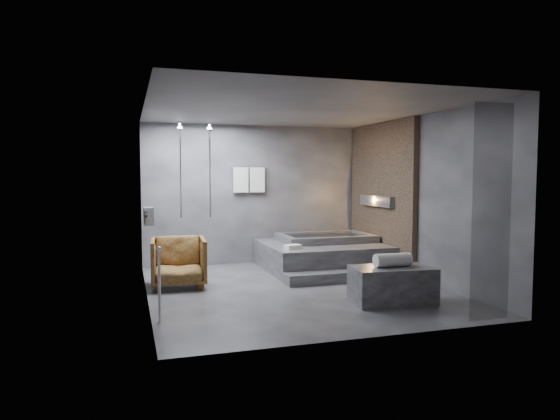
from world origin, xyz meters
name	(u,v)px	position (x,y,z in m)	size (l,w,h in m)	color
room	(313,179)	(0.40, 0.24, 1.73)	(5.00, 5.04, 2.82)	#2C2D2F
tub_deck	(322,256)	(1.05, 1.45, 0.25)	(2.20, 2.00, 0.50)	#313234
tub_step	(348,276)	(1.05, 0.27, 0.09)	(2.20, 0.36, 0.18)	#313234
concrete_bench	(392,285)	(1.04, -1.22, 0.25)	(1.13, 0.62, 0.51)	#2F2F31
driftwood_chair	(178,262)	(-1.74, 0.70, 0.40)	(0.85, 0.88, 0.80)	#412810
rolled_towel	(393,260)	(1.05, -1.20, 0.60)	(0.19, 0.19, 0.53)	silver
deck_towel	(293,247)	(0.27, 0.89, 0.54)	(0.27, 0.20, 0.07)	silver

